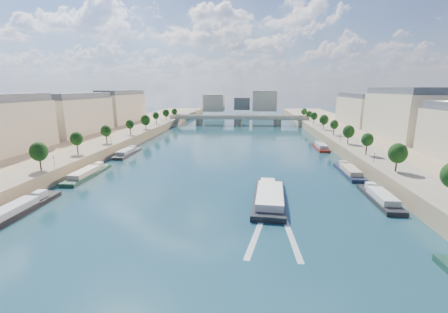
# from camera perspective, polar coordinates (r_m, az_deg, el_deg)

# --- Properties ---
(ground) EXTENTS (700.00, 700.00, 0.00)m
(ground) POSITION_cam_1_polar(r_m,az_deg,el_deg) (122.41, 0.09, -1.19)
(ground) COLOR #0D323A
(ground) RESTS_ON ground
(quay_left) EXTENTS (44.00, 520.00, 5.00)m
(quay_left) POSITION_cam_1_polar(r_m,az_deg,el_deg) (146.69, -29.18, 0.52)
(quay_left) COLOR #9E8460
(quay_left) RESTS_ON ground
(quay_right) EXTENTS (44.00, 520.00, 5.00)m
(quay_right) POSITION_cam_1_polar(r_m,az_deg,el_deg) (136.13, 31.89, -0.65)
(quay_right) COLOR #9E8460
(quay_right) RESTS_ON ground
(pave_left) EXTENTS (14.00, 520.00, 0.10)m
(pave_left) POSITION_cam_1_polar(r_m,az_deg,el_deg) (138.34, -24.15, 1.46)
(pave_left) COLOR gray
(pave_left) RESTS_ON quay_left
(pave_right) EXTENTS (14.00, 520.00, 0.10)m
(pave_right) POSITION_cam_1_polar(r_m,az_deg,el_deg) (129.52, 26.10, 0.55)
(pave_right) COLOR gray
(pave_right) RESTS_ON quay_right
(trees_left) EXTENTS (4.80, 268.80, 8.26)m
(trees_left) POSITION_cam_1_polar(r_m,az_deg,el_deg) (138.24, -23.23, 3.82)
(trees_left) COLOR #382B1E
(trees_left) RESTS_ON ground
(trees_right) EXTENTS (4.80, 268.80, 8.26)m
(trees_right) POSITION_cam_1_polar(r_m,az_deg,el_deg) (137.17, 24.09, 3.68)
(trees_right) COLOR #382B1E
(trees_right) RESTS_ON ground
(lamps_left) EXTENTS (0.36, 200.36, 4.28)m
(lamps_left) POSITION_cam_1_polar(r_m,az_deg,el_deg) (127.12, -24.65, 1.74)
(lamps_left) COLOR black
(lamps_left) RESTS_ON ground
(lamps_right) EXTENTS (0.36, 200.36, 4.28)m
(lamps_right) POSITION_cam_1_polar(r_m,az_deg,el_deg) (132.11, 23.64, 2.22)
(lamps_right) COLOR black
(lamps_right) RESTS_ON ground
(buildings_left) EXTENTS (16.00, 226.00, 23.20)m
(buildings_left) POSITION_cam_1_polar(r_m,az_deg,el_deg) (161.99, -31.20, 6.33)
(buildings_left) COLOR beige
(buildings_left) RESTS_ON ground
(buildings_right) EXTENTS (16.00, 226.00, 23.20)m
(buildings_right) POSITION_cam_1_polar(r_m,az_deg,el_deg) (150.72, 34.94, 5.51)
(buildings_right) COLOR beige
(buildings_right) RESTS_ON ground
(skyline) EXTENTS (79.00, 42.00, 22.00)m
(skyline) POSITION_cam_1_polar(r_m,az_deg,el_deg) (338.20, 3.95, 10.33)
(skyline) COLOR beige
(skyline) RESTS_ON ground
(bridge) EXTENTS (112.00, 12.00, 8.15)m
(bridge) POSITION_cam_1_polar(r_m,az_deg,el_deg) (247.16, 2.70, 7.17)
(bridge) COLOR #C1B79E
(bridge) RESTS_ON ground
(tour_barge) EXTENTS (10.26, 29.33, 3.91)m
(tour_barge) POSITION_cam_1_polar(r_m,az_deg,el_deg) (82.37, 8.61, -7.65)
(tour_barge) COLOR black
(tour_barge) RESTS_ON ground
(wake) EXTENTS (10.75, 26.03, 0.04)m
(wake) POSITION_cam_1_polar(r_m,az_deg,el_deg) (67.61, 9.41, -13.45)
(wake) COLOR silver
(wake) RESTS_ON ground
(moored_barges_left) EXTENTS (5.00, 159.97, 3.60)m
(moored_barges_left) POSITION_cam_1_polar(r_m,az_deg,el_deg) (87.02, -35.83, -9.11)
(moored_barges_left) COLOR #182036
(moored_barges_left) RESTS_ON ground
(moored_barges_right) EXTENTS (5.00, 167.98, 3.60)m
(moored_barges_right) POSITION_cam_1_polar(r_m,az_deg,el_deg) (87.98, 28.59, -7.98)
(moored_barges_right) COLOR black
(moored_barges_right) RESTS_ON ground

